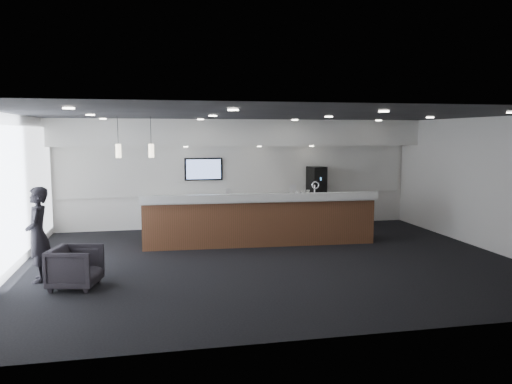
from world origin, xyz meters
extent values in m
plane|color=black|center=(0.00, 0.00, 0.00)|extent=(10.00, 10.00, 0.00)
cube|color=black|center=(0.00, 0.00, 3.00)|extent=(10.00, 8.00, 0.02)
cube|color=white|center=(0.00, 4.00, 1.50)|extent=(10.00, 0.02, 3.00)
cube|color=white|center=(-5.00, 0.00, 1.50)|extent=(0.02, 8.00, 3.00)
cube|color=white|center=(5.00, 0.00, 1.50)|extent=(0.02, 8.00, 3.00)
cube|color=silver|center=(0.00, 3.55, 2.65)|extent=(10.00, 0.90, 0.70)
cube|color=silver|center=(0.00, 3.97, 1.60)|extent=(9.80, 0.06, 1.40)
cube|color=silver|center=(-4.96, 0.00, 1.50)|extent=(0.04, 7.36, 2.55)
cube|color=gray|center=(0.00, 3.64, 0.45)|extent=(5.00, 0.60, 0.90)
cube|color=silver|center=(0.00, 3.64, 0.93)|extent=(5.06, 0.66, 0.05)
cylinder|color=white|center=(-2.00, 3.32, 0.50)|extent=(0.60, 0.02, 0.02)
cylinder|color=white|center=(-1.00, 3.32, 0.50)|extent=(0.60, 0.02, 0.02)
cylinder|color=white|center=(0.00, 3.32, 0.50)|extent=(0.60, 0.02, 0.02)
cylinder|color=white|center=(1.00, 3.32, 0.50)|extent=(0.60, 0.02, 0.02)
cylinder|color=white|center=(2.00, 3.32, 0.50)|extent=(0.60, 0.02, 0.02)
cube|color=black|center=(-1.00, 3.91, 1.65)|extent=(1.05, 0.07, 0.62)
cube|color=blue|center=(-1.00, 3.87, 1.65)|extent=(0.95, 0.01, 0.54)
cylinder|color=beige|center=(-2.40, 0.80, 2.25)|extent=(0.12, 0.12, 0.30)
cylinder|color=beige|center=(-3.10, 0.80, 2.25)|extent=(0.12, 0.12, 0.30)
cube|color=#54321C|center=(0.08, 1.60, 0.53)|extent=(5.47, 1.03, 1.05)
cube|color=silver|center=(0.08, 1.60, 1.08)|extent=(5.55, 1.11, 0.06)
cube|color=silver|center=(0.06, 1.18, 1.17)|extent=(5.51, 0.39, 0.18)
cylinder|color=white|center=(1.46, 1.63, 1.25)|extent=(0.04, 0.04, 0.28)
torus|color=white|center=(1.46, 1.57, 1.39)|extent=(0.19, 0.04, 0.19)
cube|color=black|center=(2.20, 3.67, 1.32)|extent=(0.52, 0.56, 0.74)
cube|color=white|center=(2.20, 3.41, 0.96)|extent=(0.27, 0.12, 0.02)
cube|color=white|center=(-0.37, 3.53, 1.05)|extent=(0.14, 0.05, 0.19)
cube|color=white|center=(1.46, 3.50, 1.08)|extent=(0.19, 0.03, 0.26)
imported|color=black|center=(-3.71, -1.11, 0.36)|extent=(0.94, 0.92, 0.72)
imported|color=black|center=(-4.40, -0.56, 0.85)|extent=(0.46, 0.65, 1.69)
imported|color=white|center=(1.90, 3.52, 1.00)|extent=(0.11, 0.11, 0.10)
imported|color=white|center=(1.76, 3.52, 1.00)|extent=(0.15, 0.15, 0.10)
imported|color=white|center=(1.62, 3.52, 1.00)|extent=(0.13, 0.13, 0.10)
imported|color=white|center=(1.48, 3.52, 1.00)|extent=(0.14, 0.14, 0.10)
camera|label=1|loc=(-2.39, -9.85, 2.62)|focal=35.00mm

